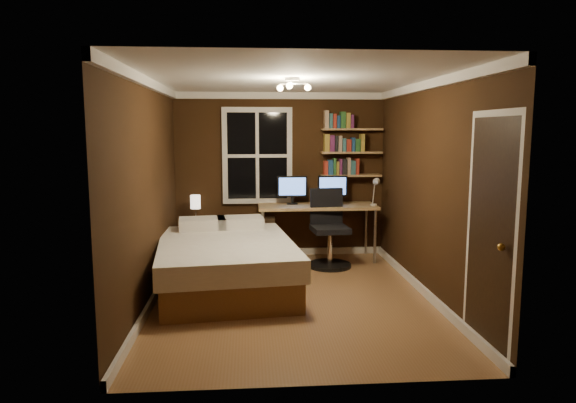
{
  "coord_description": "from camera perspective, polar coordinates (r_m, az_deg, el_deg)",
  "views": [
    {
      "loc": [
        -0.48,
        -5.76,
        1.94
      ],
      "look_at": [
        -0.01,
        0.45,
        1.07
      ],
      "focal_mm": 32.0,
      "sensor_mm": 36.0,
      "label": 1
    }
  ],
  "objects": [
    {
      "name": "wall_back",
      "position": [
        7.9,
        -0.88,
        2.95
      ],
      "size": [
        3.2,
        0.04,
        2.5
      ],
      "primitive_type": "cube",
      "color": "black",
      "rests_on": "ground"
    },
    {
      "name": "bookshelf_upper",
      "position": [
        7.9,
        7.09,
        7.97
      ],
      "size": [
        0.92,
        0.22,
        0.03
      ],
      "primitive_type": "cube",
      "color": "tan",
      "rests_on": "wall_back"
    },
    {
      "name": "books_row_upper",
      "position": [
        7.9,
        7.11,
        8.91
      ],
      "size": [
        0.42,
        0.16,
        0.23
      ],
      "primitive_type": null,
      "color": "#285C27",
      "rests_on": "bookshelf_upper"
    },
    {
      "name": "books_row_middle",
      "position": [
        7.9,
        7.06,
        6.37
      ],
      "size": [
        0.54,
        0.16,
        0.23
      ],
      "primitive_type": null,
      "color": "navy",
      "rests_on": "bookshelf_middle"
    },
    {
      "name": "books_row_lower",
      "position": [
        7.92,
        7.02,
        3.84
      ],
      "size": [
        0.54,
        0.16,
        0.23
      ],
      "primitive_type": null,
      "color": "maroon",
      "rests_on": "bookshelf_lower"
    },
    {
      "name": "monitor_left",
      "position": [
        7.68,
        0.47,
        1.27
      ],
      "size": [
        0.45,
        0.12,
        0.43
      ],
      "primitive_type": null,
      "color": "black",
      "rests_on": "desk"
    },
    {
      "name": "wall_left",
      "position": [
        5.91,
        -15.27,
        0.97
      ],
      "size": [
        0.04,
        4.2,
        2.5
      ],
      "primitive_type": "cube",
      "color": "black",
      "rests_on": "ground"
    },
    {
      "name": "bed",
      "position": [
        6.38,
        -6.9,
        -6.79
      ],
      "size": [
        1.84,
        2.38,
        0.75
      ],
      "rotation": [
        0.0,
        0.0,
        0.12
      ],
      "color": "brown",
      "rests_on": "ground"
    },
    {
      "name": "bookshelf_lower",
      "position": [
        7.93,
        7.01,
        2.9
      ],
      "size": [
        0.92,
        0.22,
        0.03
      ],
      "primitive_type": "cube",
      "color": "tan",
      "rests_on": "wall_back"
    },
    {
      "name": "ceiling",
      "position": [
        5.81,
        0.41,
        13.5
      ],
      "size": [
        3.2,
        4.2,
        0.02
      ],
      "primitive_type": "cube",
      "color": "white",
      "rests_on": "wall_back"
    },
    {
      "name": "floor",
      "position": [
        6.1,
        0.38,
        -10.6
      ],
      "size": [
        4.2,
        4.2,
        0.0
      ],
      "primitive_type": "plane",
      "color": "brown",
      "rests_on": "ground"
    },
    {
      "name": "monitor_right",
      "position": [
        7.75,
        4.97,
        1.3
      ],
      "size": [
        0.45,
        0.12,
        0.43
      ],
      "primitive_type": null,
      "color": "black",
      "rests_on": "desk"
    },
    {
      "name": "window",
      "position": [
        7.84,
        -3.43,
        5.09
      ],
      "size": [
        1.06,
        0.06,
        1.46
      ],
      "primitive_type": "cube",
      "color": "silver",
      "rests_on": "wall_back"
    },
    {
      "name": "nightstand",
      "position": [
        7.83,
        -10.14,
        -4.46
      ],
      "size": [
        0.47,
        0.47,
        0.55
      ],
      "primitive_type": "cube",
      "rotation": [
        0.0,
        0.0,
        0.08
      ],
      "color": "brown",
      "rests_on": "ground"
    },
    {
      "name": "desk_lamp",
      "position": [
        7.61,
        9.65,
        1.14
      ],
      "size": [
        0.14,
        0.32,
        0.44
      ],
      "primitive_type": null,
      "color": "silver",
      "rests_on": "desk"
    },
    {
      "name": "door",
      "position": [
        4.78,
        21.45,
        -3.63
      ],
      "size": [
        0.03,
        0.82,
        2.05
      ],
      "primitive_type": null,
      "color": "black",
      "rests_on": "ground"
    },
    {
      "name": "bookshelf_middle",
      "position": [
        7.9,
        7.05,
        5.43
      ],
      "size": [
        0.92,
        0.22,
        0.03
      ],
      "primitive_type": "cube",
      "color": "tan",
      "rests_on": "wall_back"
    },
    {
      "name": "radiator",
      "position": [
        7.92,
        -2.94,
        -3.98
      ],
      "size": [
        0.4,
        0.14,
        0.61
      ],
      "primitive_type": "cube",
      "color": "beige",
      "rests_on": "ground"
    },
    {
      "name": "door_knob",
      "position": [
        4.5,
        22.62,
        -4.7
      ],
      "size": [
        0.06,
        0.06,
        0.06
      ],
      "primitive_type": "sphere",
      "color": "#B68531",
      "rests_on": "door"
    },
    {
      "name": "desk",
      "position": [
        7.67,
        3.26,
        -0.81
      ],
      "size": [
        1.75,
        0.66,
        0.83
      ],
      "color": "tan",
      "rests_on": "ground"
    },
    {
      "name": "office_chair",
      "position": [
        7.36,
        4.57,
        -3.86
      ],
      "size": [
        0.61,
        0.61,
        1.11
      ],
      "rotation": [
        0.0,
        0.0,
        0.1
      ],
      "color": "black",
      "rests_on": "ground"
    },
    {
      "name": "bedside_lamp",
      "position": [
        7.74,
        -10.23,
        -0.9
      ],
      "size": [
        0.15,
        0.15,
        0.44
      ],
      "primitive_type": null,
      "color": "beige",
      "rests_on": "nightstand"
    },
    {
      "name": "wall_right",
      "position": [
        6.16,
        15.39,
        1.25
      ],
      "size": [
        0.04,
        4.2,
        2.5
      ],
      "primitive_type": "cube",
      "color": "black",
      "rests_on": "ground"
    },
    {
      "name": "ceiling_fixture",
      "position": [
        5.7,
        0.49,
        12.59
      ],
      "size": [
        0.44,
        0.44,
        0.18
      ],
      "primitive_type": null,
      "color": "beige",
      "rests_on": "ceiling"
    }
  ]
}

